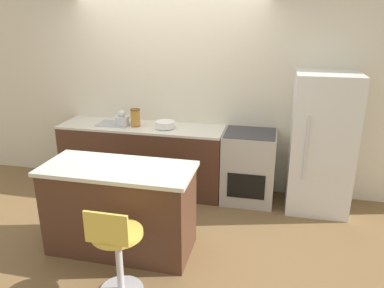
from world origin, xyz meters
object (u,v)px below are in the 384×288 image
at_px(stool_chair, 117,251).
at_px(mixing_bowl, 165,124).
at_px(kettle, 122,119).
at_px(refrigerator, 321,144).
at_px(oven_range, 249,167).

xyz_separation_m(stool_chair, mixing_bowl, (-0.18, 2.02, 0.52)).
bearing_deg(kettle, refrigerator, 0.11).
height_order(oven_range, mixing_bowl, mixing_bowl).
relative_size(oven_range, stool_chair, 1.04).
bearing_deg(refrigerator, mixing_bowl, -179.86).
xyz_separation_m(oven_range, mixing_bowl, (-1.10, -0.03, 0.50)).
xyz_separation_m(oven_range, refrigerator, (0.85, -0.02, 0.39)).
height_order(refrigerator, stool_chair, refrigerator).
distance_m(refrigerator, kettle, 2.55).
relative_size(oven_range, refrigerator, 0.54).
xyz_separation_m(oven_range, stool_chair, (-0.92, -2.05, -0.02)).
height_order(kettle, mixing_bowl, kettle).
relative_size(refrigerator, mixing_bowl, 6.73).
bearing_deg(oven_range, kettle, -179.02).
bearing_deg(refrigerator, stool_chair, -131.08).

